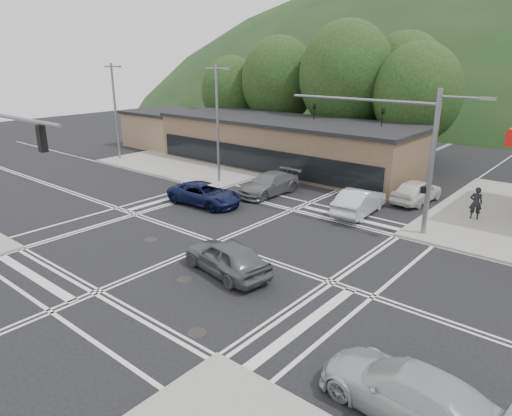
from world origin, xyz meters
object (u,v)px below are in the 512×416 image
Objects in this scene: car_queue_a at (359,201)px; car_queue_b at (417,191)px; car_grey_center at (227,257)px; car_northbound at (269,184)px; car_silver_east at (409,392)px; pedestrian at (476,203)px; car_blue_west at (205,194)px.

car_queue_b is at bearing -115.76° from car_queue_a.
car_grey_center is 12.99m from car_northbound.
car_queue_b is (2.50, 16.28, -0.02)m from car_grey_center.
car_northbound is at bearing -126.37° from car_silver_east.
car_northbound is 13.59m from pedestrian.
car_queue_a is (0.67, 11.50, 0.01)m from car_grey_center.
car_silver_east is at bearing -122.87° from car_blue_west.
car_blue_west is at bearing -113.22° from car_silver_east.
pedestrian is (6.01, 3.32, 0.32)m from car_queue_a.
car_queue_a is 7.11m from car_northbound.
car_queue_b is 0.88× the size of car_northbound.
car_queue_b is at bearing -178.73° from car_grey_center.
car_blue_west is 1.01× the size of car_silver_east.
pedestrian reaches higher than car_northbound.
car_queue_b reaches higher than car_northbound.
car_queue_a is 0.93× the size of car_northbound.
pedestrian is (13.12, 3.54, 0.36)m from car_northbound.
car_queue_a is 2.52× the size of pedestrian.
car_blue_west is 1.06× the size of car_queue_a.
car_blue_west is at bearing -108.75° from car_northbound.
car_queue_b is (10.75, 9.68, 0.06)m from car_blue_west.
car_northbound is (-8.94, -5.00, -0.02)m from car_queue_b.
car_silver_east is at bearing 81.99° from car_grey_center.
pedestrian is (6.67, 14.82, 0.32)m from car_grey_center.
car_queue_a reaches higher than car_silver_east.
car_blue_west is 10.17m from car_queue_a.
car_silver_east is 18.33m from pedestrian.
car_queue_b is 4.44m from pedestrian.
car_queue_a is (-9.23, 14.72, 0.06)m from car_silver_east.
pedestrian is (14.92, 8.21, 0.41)m from car_blue_west.
car_northbound is (-16.34, 14.50, 0.02)m from car_silver_east.
car_silver_east reaches higher than car_blue_west.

